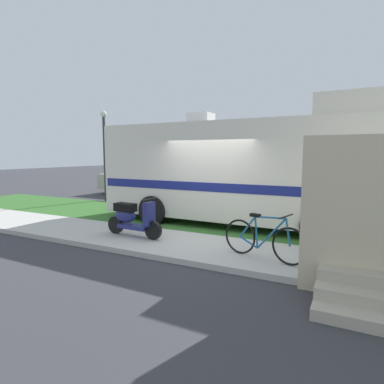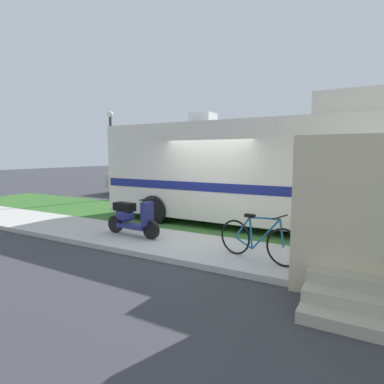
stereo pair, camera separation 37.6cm
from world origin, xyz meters
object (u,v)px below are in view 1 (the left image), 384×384
object	(u,v)px
street_lamp_post	(104,147)
bottle_spare	(367,261)
scooter	(132,218)
bicycle	(264,239)
motorhome_rv	(241,170)
pickup_truck_near	(157,177)

from	to	relation	value
street_lamp_post	bottle_spare	bearing A→B (deg)	-24.69
scooter	bicycle	size ratio (longest dim) A/B	0.95
bicycle	street_lamp_post	size ratio (longest dim) A/B	0.43
bottle_spare	motorhome_rv	bearing A→B (deg)	140.20
pickup_truck_near	street_lamp_post	xyz separation A→B (m)	(-1.01, -2.67, 1.47)
bottle_spare	street_lamp_post	size ratio (longest dim) A/B	0.07
motorhome_rv	street_lamp_post	distance (m)	7.31
bicycle	bottle_spare	xyz separation A→B (m)	(1.76, 0.37, -0.27)
bottle_spare	street_lamp_post	distance (m)	11.50
scooter	pickup_truck_near	xyz separation A→B (m)	(-4.14, 7.48, 0.41)
pickup_truck_near	scooter	bearing A→B (deg)	-61.01
motorhome_rv	bicycle	xyz separation A→B (m)	(1.50, -3.08, -1.15)
motorhome_rv	bicycle	bearing A→B (deg)	-64.00
pickup_truck_near	bottle_spare	bearing A→B (deg)	-38.64
scooter	bottle_spare	world-z (taller)	scooter
bicycle	street_lamp_post	world-z (taller)	street_lamp_post
bicycle	bottle_spare	world-z (taller)	bicycle
motorhome_rv	street_lamp_post	size ratio (longest dim) A/B	2.00
scooter	pickup_truck_near	distance (m)	8.56
bicycle	bottle_spare	bearing A→B (deg)	11.73
motorhome_rv	scooter	bearing A→B (deg)	-123.03
bottle_spare	street_lamp_post	bearing A→B (deg)	155.31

